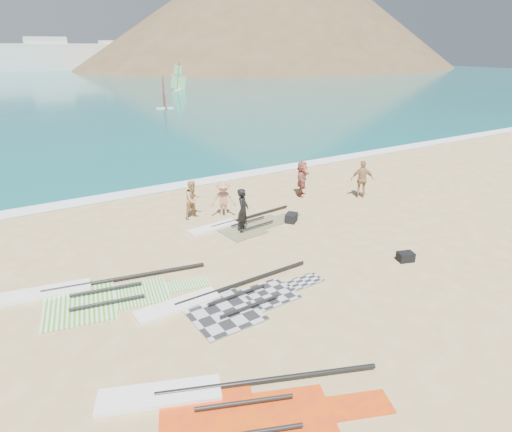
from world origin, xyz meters
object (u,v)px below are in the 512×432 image
rig_red (221,406)px  gear_bag_far (406,257)px  rig_green (90,294)px  beachgoer_back (362,179)px  rig_orange (239,225)px  beachgoer_left (193,200)px  rig_grey (222,301)px  person_wetsuit (243,211)px  beachgoer_mid (223,200)px  beachgoer_right (302,178)px  gear_bag_near (291,218)px

rig_red → gear_bag_far: gear_bag_far is taller
rig_green → rig_red: 6.38m
rig_green → beachgoer_back: bearing=20.4°
rig_orange → beachgoer_left: bearing=116.3°
rig_grey → person_wetsuit: person_wetsuit is taller
beachgoer_left → beachgoer_back: 8.74m
rig_orange → rig_red: rig_red is taller
rig_orange → rig_red: 10.06m
rig_green → beachgoer_mid: beachgoer_mid is taller
rig_grey → beachgoer_mid: beachgoer_mid is taller
beachgoer_right → rig_grey: bearing=175.4°
rig_orange → beachgoer_back: 7.34m
rig_grey → beachgoer_right: 10.70m
rig_green → rig_orange: size_ratio=1.22×
rig_orange → beachgoer_back: size_ratio=2.74×
rig_orange → beachgoer_back: beachgoer_back is taller
gear_bag_far → beachgoer_right: size_ratio=0.31×
person_wetsuit → gear_bag_far: bearing=-100.8°
person_wetsuit → beachgoer_left: person_wetsuit is taller
rig_grey → gear_bag_far: gear_bag_far is taller
beachgoer_back → gear_bag_far: bearing=92.3°
rig_green → beachgoer_left: bearing=48.9°
rig_green → person_wetsuit: size_ratio=3.40×
gear_bag_far → gear_bag_near: bearing=104.7°
rig_green → gear_bag_near: size_ratio=10.55×
rig_green → beachgoer_right: beachgoer_right is taller
gear_bag_far → beachgoer_mid: (-3.70, 7.25, 0.69)m
beachgoer_left → beachgoer_right: bearing=-16.0°
rig_grey → rig_red: rig_red is taller
rig_grey → beachgoer_left: beachgoer_left is taller
rig_red → gear_bag_near: gear_bag_near is taller
rig_grey → gear_bag_far: (6.96, -1.06, 0.12)m
beachgoer_left → beachgoer_right: 6.09m
rig_green → beachgoer_right: size_ratio=3.51×
beachgoer_back → beachgoer_right: beachgoer_back is taller
rig_green → gear_bag_far: 10.96m
beachgoer_right → beachgoer_back: bearing=-81.7°
rig_grey → rig_green: bearing=140.7°
rig_orange → beachgoer_left: 2.48m
beachgoer_mid → rig_red: bearing=-89.9°
gear_bag_near → beachgoer_back: 5.15m
beachgoer_left → beachgoer_mid: (1.17, -0.71, -0.01)m
gear_bag_far → beachgoer_left: beachgoer_left is taller
rig_orange → beachgoer_mid: (-0.09, 1.27, 0.81)m
rig_grey → beachgoer_mid: bearing=60.0°
gear_bag_near → beachgoer_left: beachgoer_left is taller
gear_bag_near → person_wetsuit: bearing=176.3°
rig_grey → rig_orange: rig_grey is taller
rig_green → beachgoer_left: (5.48, 4.34, 0.82)m
beachgoer_right → beachgoer_left: bearing=135.0°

